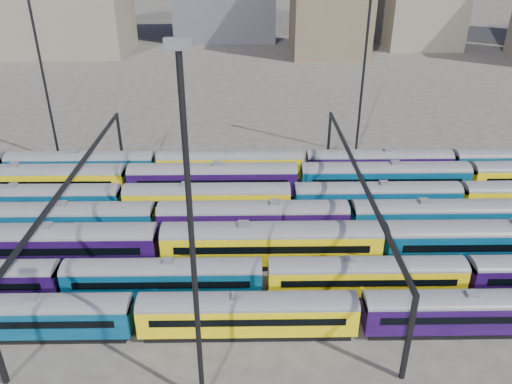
{
  "coord_description": "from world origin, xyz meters",
  "views": [
    {
      "loc": [
        -1.55,
        -47.22,
        30.03
      ],
      "look_at": [
        -0.74,
        5.33,
        3.0
      ],
      "focal_mm": 35.0,
      "sensor_mm": 36.0,
      "label": 1
    }
  ],
  "objects_px": {
    "mast_2": "(192,238)",
    "rake_1": "(366,273)",
    "rake_2": "(159,241)",
    "rake_0": "(472,308)"
  },
  "relations": [
    {
      "from": "rake_0",
      "to": "rake_1",
      "type": "bearing_deg",
      "value": 147.26
    },
    {
      "from": "rake_0",
      "to": "mast_2",
      "type": "relative_size",
      "value": 5.09
    },
    {
      "from": "rake_0",
      "to": "rake_2",
      "type": "relative_size",
      "value": 0.97
    },
    {
      "from": "rake_2",
      "to": "mast_2",
      "type": "xyz_separation_m",
      "value": [
        5.59,
        -17.0,
        11.07
      ]
    },
    {
      "from": "rake_1",
      "to": "mast_2",
      "type": "xyz_separation_m",
      "value": [
        -14.19,
        -12.0,
        11.57
      ]
    },
    {
      "from": "rake_0",
      "to": "mast_2",
      "type": "xyz_separation_m",
      "value": [
        -21.97,
        -7.0,
        11.57
      ]
    },
    {
      "from": "rake_1",
      "to": "mast_2",
      "type": "distance_m",
      "value": 21.89
    },
    {
      "from": "mast_2",
      "to": "rake_1",
      "type": "bearing_deg",
      "value": 40.21
    },
    {
      "from": "rake_0",
      "to": "rake_2",
      "type": "height_order",
      "value": "rake_2"
    },
    {
      "from": "rake_1",
      "to": "rake_0",
      "type": "bearing_deg",
      "value": -32.74
    }
  ]
}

